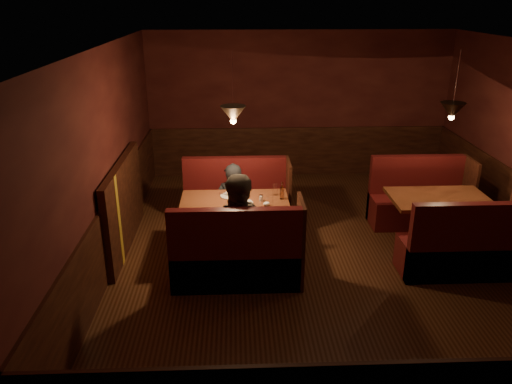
{
  "coord_description": "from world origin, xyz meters",
  "views": [
    {
      "loc": [
        -1.28,
        -6.37,
        3.5
      ],
      "look_at": [
        -1.0,
        0.08,
        0.95
      ],
      "focal_mm": 35.0,
      "sensor_mm": 36.0,
      "label": 1
    }
  ],
  "objects_px": {
    "main_bench_near": "(238,260)",
    "diner_a": "(233,189)",
    "main_table": "(236,213)",
    "second_bench_far": "(418,203)",
    "main_bench_far": "(237,207)",
    "second_bench_near": "(462,252)",
    "diner_b": "(242,215)",
    "second_table": "(438,210)"
  },
  "relations": [
    {
      "from": "main_table",
      "to": "main_bench_near",
      "type": "distance_m",
      "value": 0.9
    },
    {
      "from": "main_table",
      "to": "diner_a",
      "type": "xyz_separation_m",
      "value": [
        -0.04,
        0.6,
        0.13
      ]
    },
    {
      "from": "main_table",
      "to": "diner_b",
      "type": "height_order",
      "value": "diner_b"
    },
    {
      "from": "second_bench_near",
      "to": "main_table",
      "type": "bearing_deg",
      "value": 165.88
    },
    {
      "from": "main_bench_far",
      "to": "main_bench_near",
      "type": "xyz_separation_m",
      "value": [
        0.0,
        -1.73,
        0.0
      ]
    },
    {
      "from": "main_bench_far",
      "to": "second_bench_far",
      "type": "height_order",
      "value": "main_bench_far"
    },
    {
      "from": "main_bench_far",
      "to": "diner_a",
      "type": "xyz_separation_m",
      "value": [
        -0.06,
        -0.26,
        0.4
      ]
    },
    {
      "from": "second_table",
      "to": "second_bench_far",
      "type": "xyz_separation_m",
      "value": [
        0.03,
        0.84,
        -0.23
      ]
    },
    {
      "from": "second_bench_far",
      "to": "diner_b",
      "type": "relative_size",
      "value": 0.88
    },
    {
      "from": "main_bench_far",
      "to": "second_bench_far",
      "type": "distance_m",
      "value": 2.96
    },
    {
      "from": "main_bench_near",
      "to": "diner_a",
      "type": "bearing_deg",
      "value": 92.16
    },
    {
      "from": "second_bench_near",
      "to": "diner_b",
      "type": "height_order",
      "value": "diner_b"
    },
    {
      "from": "main_table",
      "to": "second_table",
      "type": "distance_m",
      "value": 2.94
    },
    {
      "from": "second_bench_near",
      "to": "main_bench_near",
      "type": "bearing_deg",
      "value": -177.75
    },
    {
      "from": "main_bench_near",
      "to": "diner_a",
      "type": "height_order",
      "value": "diner_a"
    },
    {
      "from": "main_table",
      "to": "main_bench_far",
      "type": "distance_m",
      "value": 0.9
    },
    {
      "from": "main_table",
      "to": "diner_a",
      "type": "distance_m",
      "value": 0.62
    },
    {
      "from": "second_table",
      "to": "diner_a",
      "type": "relative_size",
      "value": 0.92
    },
    {
      "from": "main_table",
      "to": "second_bench_far",
      "type": "relative_size",
      "value": 0.98
    },
    {
      "from": "main_table",
      "to": "second_bench_far",
      "type": "distance_m",
      "value": 3.13
    },
    {
      "from": "main_bench_far",
      "to": "second_table",
      "type": "distance_m",
      "value": 3.03
    },
    {
      "from": "main_bench_far",
      "to": "second_table",
      "type": "xyz_separation_m",
      "value": [
        2.92,
        -0.77,
        0.22
      ]
    },
    {
      "from": "second_table",
      "to": "main_table",
      "type": "bearing_deg",
      "value": -178.22
    },
    {
      "from": "main_bench_far",
      "to": "diner_a",
      "type": "bearing_deg",
      "value": -102.17
    },
    {
      "from": "second_bench_far",
      "to": "diner_b",
      "type": "distance_m",
      "value": 3.32
    },
    {
      "from": "main_table",
      "to": "diner_b",
      "type": "relative_size",
      "value": 0.86
    },
    {
      "from": "main_bench_near",
      "to": "diner_a",
      "type": "xyz_separation_m",
      "value": [
        -0.06,
        1.47,
        0.4
      ]
    },
    {
      "from": "diner_b",
      "to": "second_table",
      "type": "bearing_deg",
      "value": 12.93
    },
    {
      "from": "main_table",
      "to": "second_bench_near",
      "type": "distance_m",
      "value": 3.08
    },
    {
      "from": "second_bench_near",
      "to": "diner_a",
      "type": "distance_m",
      "value": 3.33
    },
    {
      "from": "second_bench_far",
      "to": "second_bench_near",
      "type": "relative_size",
      "value": 1.0
    },
    {
      "from": "main_table",
      "to": "second_bench_near",
      "type": "height_order",
      "value": "second_bench_near"
    },
    {
      "from": "diner_b",
      "to": "main_bench_far",
      "type": "bearing_deg",
      "value": 91.61
    },
    {
      "from": "main_table",
      "to": "second_table",
      "type": "bearing_deg",
      "value": 1.78
    },
    {
      "from": "diner_b",
      "to": "second_bench_far",
      "type": "bearing_deg",
      "value": 27.17
    },
    {
      "from": "second_bench_far",
      "to": "diner_a",
      "type": "distance_m",
      "value": 3.06
    },
    {
      "from": "main_bench_far",
      "to": "second_bench_far",
      "type": "bearing_deg",
      "value": 1.32
    },
    {
      "from": "second_table",
      "to": "main_bench_near",
      "type": "bearing_deg",
      "value": -161.92
    },
    {
      "from": "second_bench_near",
      "to": "diner_b",
      "type": "xyz_separation_m",
      "value": [
        -2.89,
        0.13,
        0.53
      ]
    },
    {
      "from": "second_table",
      "to": "second_bench_near",
      "type": "bearing_deg",
      "value": -87.8
    },
    {
      "from": "main_table",
      "to": "main_bench_near",
      "type": "height_order",
      "value": "main_bench_near"
    },
    {
      "from": "main_bench_near",
      "to": "second_table",
      "type": "bearing_deg",
      "value": 18.08
    }
  ]
}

